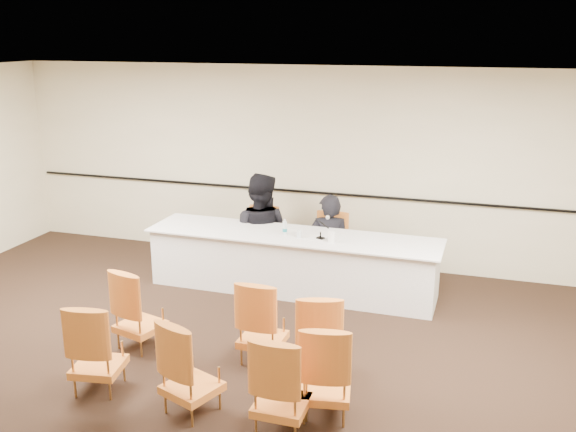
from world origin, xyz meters
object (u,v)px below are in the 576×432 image
Objects in this scene: panelist_second_chair at (260,240)px; coffee_cup at (331,237)px; panel_table at (292,262)px; aud_chair_back_right at (282,382)px; aud_chair_extra at (326,369)px; aud_chair_front_mid at (263,320)px; microphone at (321,228)px; panelist_main at (329,251)px; aud_chair_front_left at (139,308)px; panelist_second at (260,238)px; aud_chair_back_left at (97,346)px; aud_chair_front_right at (319,335)px; water_bottle at (285,227)px; panelist_main_chair at (329,247)px; drinking_glass at (299,234)px; aud_chair_back_mid at (191,366)px.

panelist_second_chair is 6.68× the size of coffee_cup.
aud_chair_back_right is at bearing -73.82° from panel_table.
aud_chair_back_right is (0.87, -3.15, 0.07)m from panel_table.
aud_chair_extra is (1.88, -3.41, 0.00)m from panelist_second_chair.
aud_chair_front_mid is 1.22m from aud_chair_extra.
aud_chair_back_right is (0.46, -3.08, -0.48)m from microphone.
microphone is 0.21m from coffee_cup.
aud_chair_front_left is at bearing 47.48° from panelist_main.
aud_chair_back_left is at bearing 84.88° from panelist_second.
aud_chair_front_right is at bearing 14.29° from aud_chair_back_left.
panelist_second is at bearing 133.52° from water_bottle.
panelist_main_chair is at bearing 105.98° from coffee_cup.
panelist_main reaches higher than coffee_cup.
drinking_glass is at bearing -18.82° from water_bottle.
aud_chair_back_left is 1.06m from aud_chair_back_mid.
panelist_main_chair is at bearing 52.17° from water_bottle.
aud_chair_extra is at bearing 90.40° from panelist_main.
panelist_second is 0.04m from panelist_second_chair.
aud_chair_back_left is 1.00× the size of aud_chair_back_right.
water_bottle is (-0.52, 0.05, -0.04)m from microphone.
aud_chair_back_mid is at bearing -26.53° from aud_chair_front_left.
panelist_main_chair and aud_chair_front_left have the same top height.
aud_chair_front_mid is at bearing 151.34° from aud_chair_front_right.
aud_chair_back_left is (-1.08, -3.05, 0.07)m from panel_table.
panelist_main is 1.79× the size of aud_chair_back_left.
panelist_second_chair reaches higher than drinking_glass.
aud_chair_front_left reaches higher than panel_table.
aud_chair_front_mid is (-0.09, -2.58, 0.06)m from panelist_main.
panelist_main_chair is at bearing 89.15° from aud_chair_front_mid.
panelist_second is at bearing 105.23° from aud_chair_front_right.
drinking_glass is at bearing 108.19° from aud_chair_back_mid.
aud_chair_front_mid is at bearing -68.77° from panelist_second_chair.
water_bottle reaches higher than panelist_second_chair.
panelist_main reaches higher than panel_table.
drinking_glass is (-0.25, -0.68, 0.45)m from panelist_main.
panelist_main_chair is 1.06m from panelist_second.
aud_chair_front_mid is 1.00× the size of aud_chair_extra.
drinking_glass is at bearing 96.32° from aud_chair_front_right.
panelist_second_chair is 9.50× the size of drinking_glass.
panelist_main reaches higher than aud_chair_extra.
panelist_second is at bearing 111.67° from aud_chair_front_mid.
microphone is 0.31× the size of aud_chair_front_left.
aud_chair_back_right is at bearing -61.72° from aud_chair_front_mid.
microphone is at bearing 87.17° from aud_chair_front_mid.
aud_chair_front_mid is 1.00× the size of aud_chair_back_mid.
panelist_main_chair is at bearing -179.75° from panelist_second.
panelist_main_chair is at bearing 97.58° from aud_chair_back_right.
panel_table is at bearing -121.79° from panelist_main_chair.
coffee_cup is at bearing -15.59° from panel_table.
panelist_main is at bearing 58.75° from aud_chair_back_left.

